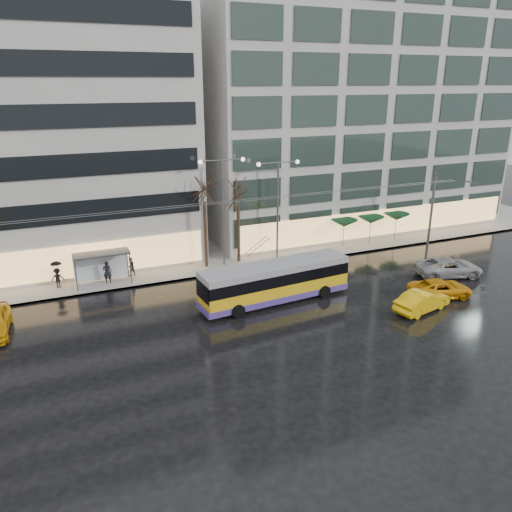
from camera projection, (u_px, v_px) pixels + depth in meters
ground at (251, 324)px, 32.65m from camera, size 140.00×140.00×0.00m
sidewalk at (212, 254)px, 45.51m from camera, size 80.00×10.00×0.15m
kerb at (231, 272)px, 41.21m from camera, size 80.00×0.10×0.15m
building_right at (349, 105)px, 51.95m from camera, size 32.00×14.00×25.00m
trolleybus at (275, 283)px, 35.56m from camera, size 11.30×4.60×5.18m
catenary at (223, 228)px, 38.49m from camera, size 42.24×5.12×7.00m
bus_shelter at (96, 261)px, 38.17m from camera, size 4.20×1.60×2.51m
street_lamp_near at (223, 198)px, 40.76m from camera, size 3.96×0.36×9.03m
street_lamp_far at (278, 196)px, 42.70m from camera, size 3.96×0.36×8.53m
tree_a at (204, 185)px, 40.02m from camera, size 3.20×3.20×8.40m
tree_b at (238, 190)px, 41.53m from camera, size 3.20×3.20×7.70m
parasol_a at (344, 223)px, 46.55m from camera, size 2.50×2.50×2.65m
parasol_b at (371, 220)px, 47.66m from camera, size 2.50×2.50×2.65m
parasol_c at (396, 217)px, 48.77m from camera, size 2.50×2.50×2.65m
taxi_b at (422, 301)px, 34.28m from camera, size 4.62×2.48×1.45m
taxi_c at (441, 289)px, 36.54m from camera, size 5.00×3.21×1.28m
sedan_silver at (449, 267)px, 40.42m from camera, size 5.81×3.82×1.48m
pedestrian_a at (107, 265)px, 38.42m from camera, size 1.13×1.14×2.19m
pedestrian_b at (131, 266)px, 40.07m from camera, size 0.90×0.80×1.54m
pedestrian_c at (57, 274)px, 37.66m from camera, size 1.09×0.97×2.11m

